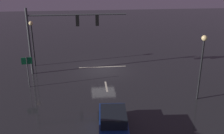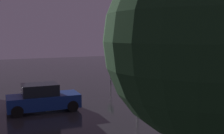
{
  "view_description": "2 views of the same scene",
  "coord_description": "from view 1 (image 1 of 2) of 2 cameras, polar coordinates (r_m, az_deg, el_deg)",
  "views": [
    {
      "loc": [
        1.7,
        25.9,
        10.17
      ],
      "look_at": [
        -0.35,
        5.71,
        2.5
      ],
      "focal_mm": 43.31,
      "sensor_mm": 36.0,
      "label": 1
    },
    {
      "loc": [
        -16.67,
        14.72,
        4.63
      ],
      "look_at": [
        1.01,
        6.07,
        2.37
      ],
      "focal_mm": 44.57,
      "sensor_mm": 36.0,
      "label": 2
    }
  ],
  "objects": [
    {
      "name": "traffic_signal_assembly",
      "position": [
        26.42,
        -10.66,
        8.09
      ],
      "size": [
        9.45,
        0.47,
        6.51
      ],
      "color": "#383A3D",
      "rests_on": "ground_plane"
    },
    {
      "name": "street_lamp_right_kerb",
      "position": [
        29.35,
        -16.52,
        6.51
      ],
      "size": [
        0.44,
        0.44,
        4.83
      ],
      "color": "black",
      "rests_on": "ground_plane"
    },
    {
      "name": "car_approaching",
      "position": [
        17.49,
        0.28,
        -11.71
      ],
      "size": [
        2.14,
        4.46,
        1.7
      ],
      "color": "navy",
      "rests_on": "ground_plane"
    },
    {
      "name": "lane_dash_mid",
      "position": [
        18.95,
        0.27,
        -11.75
      ],
      "size": [
        0.16,
        2.2,
        0.01
      ],
      "primitive_type": "cube",
      "rotation": [
        0.0,
        0.0,
        1.57
      ],
      "color": "beige",
      "rests_on": "ground_plane"
    },
    {
      "name": "route_sign",
      "position": [
        24.5,
        -17.47,
        0.29
      ],
      "size": [
        0.9,
        0.2,
        2.81
      ],
      "color": "#383A3D",
      "rests_on": "ground_plane"
    },
    {
      "name": "stop_bar",
      "position": [
        28.82,
        -2.03,
        0.03
      ],
      "size": [
        5.0,
        0.16,
        0.01
      ],
      "primitive_type": "cube",
      "color": "beige",
      "rests_on": "ground_plane"
    },
    {
      "name": "street_lamp_left_kerb",
      "position": [
        21.78,
        18.51,
        2.26
      ],
      "size": [
        0.44,
        0.44,
        5.29
      ],
      "color": "black",
      "rests_on": "ground_plane"
    },
    {
      "name": "lane_dash_far",
      "position": [
        24.2,
        -1.22,
        -4.14
      ],
      "size": [
        0.16,
        2.2,
        0.01
      ],
      "primitive_type": "cube",
      "rotation": [
        0.0,
        0.0,
        1.57
      ],
      "color": "beige",
      "rests_on": "ground_plane"
    },
    {
      "name": "ground_plane",
      "position": [
        27.88,
        -1.89,
        -0.71
      ],
      "size": [
        80.0,
        80.0,
        0.0
      ],
      "primitive_type": "plane",
      "color": "#232326"
    }
  ]
}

